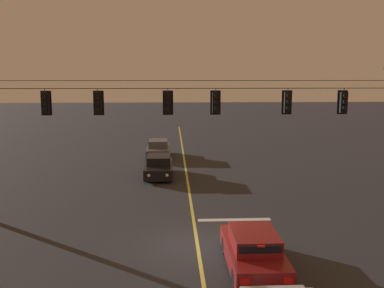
{
  "coord_description": "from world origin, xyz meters",
  "views": [
    {
      "loc": [
        -1.0,
        -16.21,
        6.68
      ],
      "look_at": [
        0.0,
        4.72,
        3.33
      ],
      "focal_mm": 40.76,
      "sensor_mm": 36.0,
      "label": 1
    }
  ],
  "objects_px": {
    "traffic_light_leftmost": "(45,103)",
    "traffic_light_left_inner": "(98,103)",
    "car_oncoming_trailing": "(158,149)",
    "traffic_light_far_right": "(344,102)",
    "traffic_light_centre": "(168,103)",
    "traffic_light_right_inner": "(216,103)",
    "car_waiting_near_lane": "(253,251)",
    "car_oncoming_lead": "(159,167)",
    "traffic_light_rightmost": "(288,103)"
  },
  "relations": [
    {
      "from": "traffic_light_leftmost",
      "to": "traffic_light_left_inner",
      "type": "distance_m",
      "value": 2.36
    },
    {
      "from": "traffic_light_leftmost",
      "to": "traffic_light_left_inner",
      "type": "xyz_separation_m",
      "value": [
        2.36,
        0.0,
        0.0
      ]
    },
    {
      "from": "traffic_light_leftmost",
      "to": "car_oncoming_trailing",
      "type": "xyz_separation_m",
      "value": [
        4.57,
        15.32,
        -4.76
      ]
    },
    {
      "from": "car_oncoming_trailing",
      "to": "traffic_light_leftmost",
      "type": "bearing_deg",
      "value": -106.61
    },
    {
      "from": "traffic_light_far_right",
      "to": "traffic_light_left_inner",
      "type": "bearing_deg",
      "value": 180.0
    },
    {
      "from": "traffic_light_left_inner",
      "to": "traffic_light_centre",
      "type": "bearing_deg",
      "value": 0.0
    },
    {
      "from": "traffic_light_right_inner",
      "to": "car_waiting_near_lane",
      "type": "xyz_separation_m",
      "value": [
        0.76,
        -5.77,
        -4.76
      ]
    },
    {
      "from": "traffic_light_leftmost",
      "to": "car_oncoming_lead",
      "type": "height_order",
      "value": "traffic_light_leftmost"
    },
    {
      "from": "traffic_light_centre",
      "to": "car_waiting_near_lane",
      "type": "height_order",
      "value": "traffic_light_centre"
    },
    {
      "from": "traffic_light_right_inner",
      "to": "traffic_light_rightmost",
      "type": "relative_size",
      "value": 1.0
    },
    {
      "from": "traffic_light_rightmost",
      "to": "traffic_light_far_right",
      "type": "height_order",
      "value": "same"
    },
    {
      "from": "traffic_light_leftmost",
      "to": "car_oncoming_lead",
      "type": "relative_size",
      "value": 0.28
    },
    {
      "from": "traffic_light_centre",
      "to": "car_waiting_near_lane",
      "type": "bearing_deg",
      "value": -62.96
    },
    {
      "from": "traffic_light_left_inner",
      "to": "car_oncoming_lead",
      "type": "relative_size",
      "value": 0.28
    },
    {
      "from": "traffic_light_leftmost",
      "to": "car_waiting_near_lane",
      "type": "relative_size",
      "value": 0.28
    },
    {
      "from": "traffic_light_left_inner",
      "to": "traffic_light_right_inner",
      "type": "height_order",
      "value": "same"
    },
    {
      "from": "traffic_light_right_inner",
      "to": "car_oncoming_lead",
      "type": "xyz_separation_m",
      "value": [
        -2.89,
        8.38,
        -4.76
      ]
    },
    {
      "from": "traffic_light_left_inner",
      "to": "car_waiting_near_lane",
      "type": "height_order",
      "value": "traffic_light_left_inner"
    },
    {
      "from": "traffic_light_right_inner",
      "to": "traffic_light_left_inner",
      "type": "bearing_deg",
      "value": 180.0
    },
    {
      "from": "car_waiting_near_lane",
      "to": "car_oncoming_trailing",
      "type": "relative_size",
      "value": 0.98
    },
    {
      "from": "traffic_light_far_right",
      "to": "car_waiting_near_lane",
      "type": "bearing_deg",
      "value": -132.08
    },
    {
      "from": "traffic_light_leftmost",
      "to": "traffic_light_left_inner",
      "type": "height_order",
      "value": "same"
    },
    {
      "from": "traffic_light_centre",
      "to": "traffic_light_far_right",
      "type": "bearing_deg",
      "value": 0.0
    },
    {
      "from": "traffic_light_right_inner",
      "to": "car_oncoming_lead",
      "type": "height_order",
      "value": "traffic_light_right_inner"
    },
    {
      "from": "traffic_light_centre",
      "to": "traffic_light_right_inner",
      "type": "height_order",
      "value": "same"
    },
    {
      "from": "car_oncoming_trailing",
      "to": "car_oncoming_lead",
      "type": "bearing_deg",
      "value": -87.98
    },
    {
      "from": "traffic_light_centre",
      "to": "car_waiting_near_lane",
      "type": "relative_size",
      "value": 0.28
    },
    {
      "from": "traffic_light_rightmost",
      "to": "car_waiting_near_lane",
      "type": "height_order",
      "value": "traffic_light_rightmost"
    },
    {
      "from": "car_oncoming_lead",
      "to": "traffic_light_left_inner",
      "type": "bearing_deg",
      "value": -106.35
    },
    {
      "from": "car_oncoming_lead",
      "to": "car_oncoming_trailing",
      "type": "distance_m",
      "value": 6.95
    },
    {
      "from": "traffic_light_right_inner",
      "to": "traffic_light_far_right",
      "type": "distance_m",
      "value": 5.96
    },
    {
      "from": "traffic_light_centre",
      "to": "traffic_light_right_inner",
      "type": "xyz_separation_m",
      "value": [
        2.19,
        0.0,
        0.0
      ]
    },
    {
      "from": "traffic_light_leftmost",
      "to": "traffic_light_right_inner",
      "type": "distance_m",
      "value": 7.71
    },
    {
      "from": "traffic_light_right_inner",
      "to": "car_oncoming_trailing",
      "type": "relative_size",
      "value": 0.28
    },
    {
      "from": "traffic_light_centre",
      "to": "traffic_light_left_inner",
      "type": "bearing_deg",
      "value": 180.0
    },
    {
      "from": "traffic_light_far_right",
      "to": "car_oncoming_trailing",
      "type": "bearing_deg",
      "value": 120.7
    },
    {
      "from": "traffic_light_left_inner",
      "to": "traffic_light_centre",
      "type": "relative_size",
      "value": 1.0
    },
    {
      "from": "traffic_light_left_inner",
      "to": "car_oncoming_lead",
      "type": "distance_m",
      "value": 9.95
    },
    {
      "from": "traffic_light_leftmost",
      "to": "traffic_light_left_inner",
      "type": "relative_size",
      "value": 1.0
    },
    {
      "from": "traffic_light_rightmost",
      "to": "car_oncoming_trailing",
      "type": "height_order",
      "value": "traffic_light_rightmost"
    },
    {
      "from": "traffic_light_left_inner",
      "to": "car_oncoming_lead",
      "type": "xyz_separation_m",
      "value": [
        2.46,
        8.38,
        -4.76
      ]
    },
    {
      "from": "traffic_light_left_inner",
      "to": "traffic_light_far_right",
      "type": "bearing_deg",
      "value": 0.0
    },
    {
      "from": "car_oncoming_lead",
      "to": "car_oncoming_trailing",
      "type": "relative_size",
      "value": 1.0
    },
    {
      "from": "traffic_light_left_inner",
      "to": "traffic_light_rightmost",
      "type": "distance_m",
      "value": 8.68
    },
    {
      "from": "car_waiting_near_lane",
      "to": "car_oncoming_lead",
      "type": "relative_size",
      "value": 0.98
    },
    {
      "from": "traffic_light_leftmost",
      "to": "car_oncoming_trailing",
      "type": "bearing_deg",
      "value": 73.39
    },
    {
      "from": "car_waiting_near_lane",
      "to": "traffic_light_rightmost",
      "type": "bearing_deg",
      "value": 65.91
    },
    {
      "from": "traffic_light_right_inner",
      "to": "car_oncoming_trailing",
      "type": "bearing_deg",
      "value": 101.56
    },
    {
      "from": "traffic_light_centre",
      "to": "traffic_light_far_right",
      "type": "xyz_separation_m",
      "value": [
        8.15,
        0.0,
        0.0
      ]
    },
    {
      "from": "traffic_light_leftmost",
      "to": "traffic_light_right_inner",
      "type": "xyz_separation_m",
      "value": [
        7.71,
        0.0,
        0.0
      ]
    }
  ]
}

